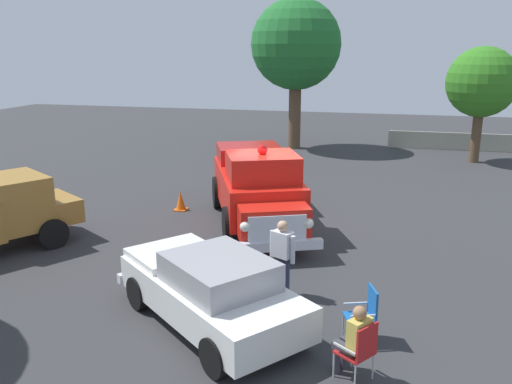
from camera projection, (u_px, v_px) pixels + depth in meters
ground_plane at (276, 227)px, 15.81m from camera, size 60.00×60.00×0.00m
vintage_fire_truck at (257, 186)px, 15.75m from camera, size 4.36×6.32×2.59m
classic_hot_rod at (210, 288)px, 10.07m from camera, size 4.55×4.19×1.46m
lawn_chair_near_truck at (360, 348)px, 8.33m from camera, size 0.69×0.68×1.02m
lawn_chair_by_car at (366, 311)px, 9.52m from camera, size 0.63×0.63×1.02m
spectator_seated at (354, 339)px, 8.40m from camera, size 0.65×0.61×1.29m
spectator_standing at (282, 253)px, 11.21m from camera, size 0.62×0.42×1.68m
oak_tree_left at (296, 45)px, 27.05m from camera, size 4.60×4.60×7.65m
oak_tree_right at (482, 83)px, 23.95m from camera, size 3.16×3.16×5.25m
traffic_cone at (181, 201)px, 17.40m from camera, size 0.40×0.40×0.64m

